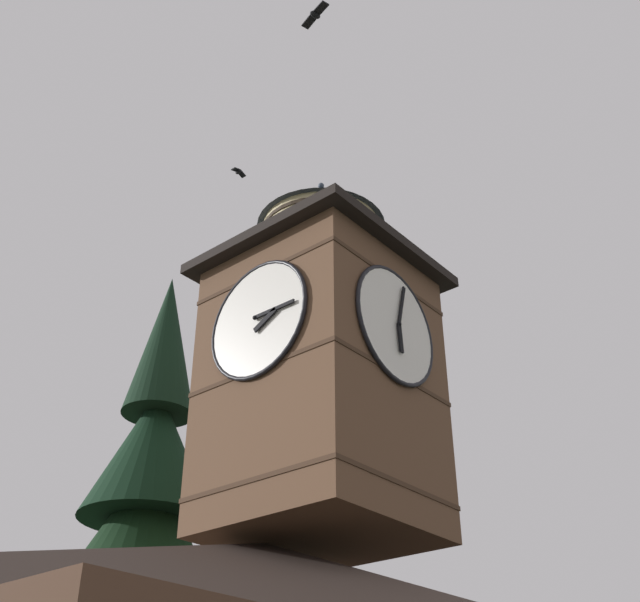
{
  "coord_description": "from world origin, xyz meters",
  "views": [
    {
      "loc": [
        11.39,
        11.42,
        1.73
      ],
      "look_at": [
        -1.81,
        0.3,
        12.21
      ],
      "focal_mm": 46.01,
      "sensor_mm": 36.0,
      "label": 1
    }
  ],
  "objects_px": {
    "clock_tower": "(321,358)",
    "pine_tree_behind": "(138,584)",
    "flying_bird_high": "(239,172)",
    "flying_bird_low": "(315,15)"
  },
  "relations": [
    {
      "from": "clock_tower",
      "to": "pine_tree_behind",
      "type": "relative_size",
      "value": 0.58
    },
    {
      "from": "flying_bird_high",
      "to": "pine_tree_behind",
      "type": "bearing_deg",
      "value": -104.38
    },
    {
      "from": "pine_tree_behind",
      "to": "clock_tower",
      "type": "bearing_deg",
      "value": 81.57
    },
    {
      "from": "pine_tree_behind",
      "to": "flying_bird_low",
      "type": "bearing_deg",
      "value": 62.63
    },
    {
      "from": "clock_tower",
      "to": "flying_bird_high",
      "type": "xyz_separation_m",
      "value": [
        -0.07,
        -3.31,
        7.42
      ]
    },
    {
      "from": "clock_tower",
      "to": "flying_bird_low",
      "type": "height_order",
      "value": "clock_tower"
    },
    {
      "from": "clock_tower",
      "to": "pine_tree_behind",
      "type": "height_order",
      "value": "pine_tree_behind"
    },
    {
      "from": "flying_bird_high",
      "to": "flying_bird_low",
      "type": "xyz_separation_m",
      "value": [
        4.64,
        6.99,
        -2.75
      ]
    },
    {
      "from": "clock_tower",
      "to": "flying_bird_high",
      "type": "distance_m",
      "value": 8.12
    },
    {
      "from": "pine_tree_behind",
      "to": "flying_bird_high",
      "type": "distance_m",
      "value": 12.0
    }
  ]
}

